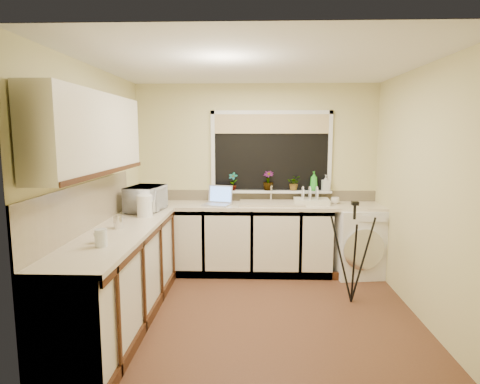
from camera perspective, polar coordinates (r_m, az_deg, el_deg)
name	(u,v)px	position (r m, az deg, el deg)	size (l,w,h in m)	color
floor	(256,310)	(4.39, 2.23, -16.10)	(3.20, 3.20, 0.00)	brown
ceiling	(257,64)	(4.05, 2.43, 17.33)	(3.20, 3.20, 0.00)	white
wall_back	(256,177)	(5.53, 2.23, 2.16)	(3.20, 3.20, 0.00)	beige
wall_front	(258,227)	(2.57, 2.53, -4.87)	(3.20, 3.20, 0.00)	beige
wall_left	(96,192)	(4.34, -19.31, 0.04)	(3.00, 3.00, 0.00)	beige
wall_right	(421,193)	(4.36, 23.86, -0.17)	(3.00, 3.00, 0.00)	beige
base_cabinet_back	(231,239)	(5.39, -1.28, -6.60)	(2.55, 0.60, 0.86)	silver
base_cabinet_left	(120,279)	(4.15, -16.36, -11.51)	(0.54, 2.40, 0.86)	silver
worktop_back	(256,206)	(5.28, 2.23, -1.91)	(3.20, 0.60, 0.04)	beige
worktop_left	(118,233)	(4.02, -16.62, -5.46)	(0.60, 2.40, 0.04)	beige
upper_cabinet	(92,134)	(3.82, -19.91, 7.63)	(0.28, 1.90, 0.70)	silver
splashback_left	(86,207)	(4.08, -20.60, -1.95)	(0.02, 2.40, 0.45)	beige
splashback_back	(256,195)	(5.55, 2.22, -0.47)	(3.20, 0.02, 0.14)	beige
window_glass	(271,152)	(5.50, 4.35, 5.50)	(1.50, 0.02, 1.00)	black
window_blind	(272,124)	(5.47, 4.40, 9.41)	(1.50, 0.02, 0.25)	tan
windowsill	(271,191)	(5.49, 4.31, 0.10)	(1.60, 0.14, 0.03)	white
sink	(272,203)	(5.28, 4.40, -1.56)	(0.82, 0.46, 0.03)	tan
faucet	(271,193)	(5.44, 4.33, -0.13)	(0.03, 0.03, 0.24)	silver
washing_machine	(357,241)	(5.50, 15.99, -6.59)	(0.61, 0.59, 0.87)	white
laptop	(218,200)	(5.23, -3.03, -1.07)	(0.39, 0.35, 0.24)	#ADACB5
kettle	(145,206)	(4.60, -13.08, -1.94)	(0.17, 0.17, 0.23)	white
dish_rack	(311,201)	(5.37, 9.87, -1.28)	(0.45, 0.33, 0.07)	beige
tripod	(353,252)	(4.56, 15.42, -8.09)	(0.54, 0.54, 1.10)	black
glass_jug	(101,238)	(3.49, -18.76, -6.06)	(0.10, 0.10, 0.14)	silver
steel_jar	(118,222)	(4.10, -16.55, -4.01)	(0.09, 0.09, 0.12)	silver
microwave	(146,199)	(4.93, -12.95, -0.89)	(0.52, 0.35, 0.29)	white
plant_a	(233,181)	(5.44, -0.97, 1.48)	(0.13, 0.09, 0.24)	#999999
plant_c	(268,181)	(5.47, 3.93, 1.58)	(0.14, 0.14, 0.26)	#999999
plant_d	(294,183)	(5.50, 7.53, 1.25)	(0.18, 0.15, 0.20)	#999999
soap_bottle_green	(314,181)	(5.50, 10.21, 1.51)	(0.10, 0.10, 0.26)	green
soap_bottle_clear	(326,183)	(5.54, 11.81, 1.26)	(0.09, 0.10, 0.21)	#999999
cup_back	(335,201)	(5.43, 13.08, -1.16)	(0.11, 0.11, 0.09)	silver
cup_left	(99,238)	(3.63, -18.96, -6.02)	(0.09, 0.09, 0.08)	beige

